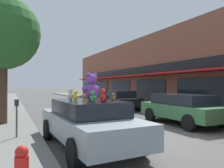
{
  "coord_description": "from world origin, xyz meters",
  "views": [
    {
      "loc": [
        -4.85,
        -6.02,
        1.9
      ],
      "look_at": [
        -1.55,
        1.06,
        1.94
      ],
      "focal_mm": 35.0,
      "sensor_mm": 36.0,
      "label": 1
    }
  ],
  "objects_px": {
    "teddy_bear_giant": "(91,87)",
    "teddy_bear_red": "(103,96)",
    "teddy_bear_orange": "(86,94)",
    "teddy_bear_green": "(93,97)",
    "parked_car_far_center": "(183,108)",
    "parking_meter": "(17,113)",
    "plush_art_car": "(88,121)",
    "parked_car_far_right": "(119,99)",
    "teddy_bear_yellow": "(76,96)",
    "teddy_bear_black": "(104,95)",
    "teddy_bear_cream": "(71,94)",
    "street_tree": "(2,33)",
    "teddy_bear_brown": "(113,97)"
  },
  "relations": [
    {
      "from": "teddy_bear_orange",
      "to": "parked_car_far_right",
      "type": "bearing_deg",
      "value": -91.51
    },
    {
      "from": "teddy_bear_red",
      "to": "teddy_bear_yellow",
      "type": "xyz_separation_m",
      "value": [
        -0.51,
        0.91,
        -0.04
      ]
    },
    {
      "from": "teddy_bear_green",
      "to": "parking_meter",
      "type": "xyz_separation_m",
      "value": [
        -1.86,
        2.36,
        -0.62
      ]
    },
    {
      "from": "teddy_bear_orange",
      "to": "plush_art_car",
      "type": "bearing_deg",
      "value": 108.33
    },
    {
      "from": "teddy_bear_giant",
      "to": "parking_meter",
      "type": "height_order",
      "value": "teddy_bear_giant"
    },
    {
      "from": "plush_art_car",
      "to": "parked_car_far_center",
      "type": "distance_m",
      "value": 5.72
    },
    {
      "from": "teddy_bear_giant",
      "to": "teddy_bear_black",
      "type": "xyz_separation_m",
      "value": [
        0.12,
        -0.74,
        -0.23
      ]
    },
    {
      "from": "parked_car_far_right",
      "to": "parked_car_far_center",
      "type": "bearing_deg",
      "value": -90.0
    },
    {
      "from": "parked_car_far_center",
      "to": "teddy_bear_black",
      "type": "bearing_deg",
      "value": -154.45
    },
    {
      "from": "teddy_bear_brown",
      "to": "parked_car_far_right",
      "type": "bearing_deg",
      "value": -136.54
    },
    {
      "from": "teddy_bear_giant",
      "to": "teddy_bear_brown",
      "type": "relative_size",
      "value": 3.73
    },
    {
      "from": "parking_meter",
      "to": "plush_art_car",
      "type": "bearing_deg",
      "value": -38.91
    },
    {
      "from": "teddy_bear_yellow",
      "to": "teddy_bear_green",
      "type": "bearing_deg",
      "value": 163.68
    },
    {
      "from": "plush_art_car",
      "to": "parked_car_far_right",
      "type": "distance_m",
      "value": 10.24
    },
    {
      "from": "teddy_bear_cream",
      "to": "parked_car_far_right",
      "type": "distance_m",
      "value": 10.01
    },
    {
      "from": "teddy_bear_red",
      "to": "teddy_bear_orange",
      "type": "bearing_deg",
      "value": -146.05
    },
    {
      "from": "teddy_bear_orange",
      "to": "parking_meter",
      "type": "xyz_separation_m",
      "value": [
        -2.29,
        0.41,
        -0.61
      ]
    },
    {
      "from": "teddy_bear_orange",
      "to": "parking_meter",
      "type": "relative_size",
      "value": 0.22
    },
    {
      "from": "teddy_bear_black",
      "to": "parked_car_far_right",
      "type": "bearing_deg",
      "value": -99.82
    },
    {
      "from": "teddy_bear_cream",
      "to": "teddy_bear_yellow",
      "type": "bearing_deg",
      "value": 159.25
    },
    {
      "from": "teddy_bear_giant",
      "to": "parked_car_far_right",
      "type": "bearing_deg",
      "value": -134.32
    },
    {
      "from": "teddy_bear_yellow",
      "to": "teddy_bear_orange",
      "type": "relative_size",
      "value": 1.06
    },
    {
      "from": "teddy_bear_giant",
      "to": "teddy_bear_yellow",
      "type": "bearing_deg",
      "value": -13.21
    },
    {
      "from": "teddy_bear_red",
      "to": "parked_car_far_right",
      "type": "distance_m",
      "value": 10.98
    },
    {
      "from": "plush_art_car",
      "to": "parking_meter",
      "type": "bearing_deg",
      "value": 138.6
    },
    {
      "from": "parked_car_far_center",
      "to": "street_tree",
      "type": "xyz_separation_m",
      "value": [
        -7.96,
        2.97,
        3.47
      ]
    },
    {
      "from": "parking_meter",
      "to": "teddy_bear_black",
      "type": "bearing_deg",
      "value": -46.24
    },
    {
      "from": "teddy_bear_yellow",
      "to": "street_tree",
      "type": "distance_m",
      "value": 5.83
    },
    {
      "from": "teddy_bear_red",
      "to": "teddy_bear_black",
      "type": "xyz_separation_m",
      "value": [
        0.12,
        0.17,
        0.0
      ]
    },
    {
      "from": "parked_car_far_center",
      "to": "teddy_bear_brown",
      "type": "bearing_deg",
      "value": -155.59
    },
    {
      "from": "teddy_bear_orange",
      "to": "street_tree",
      "type": "xyz_separation_m",
      "value": [
        -2.83,
        3.54,
        2.71
      ]
    },
    {
      "from": "plush_art_car",
      "to": "teddy_bear_orange",
      "type": "relative_size",
      "value": 17.12
    },
    {
      "from": "plush_art_car",
      "to": "parked_car_far_right",
      "type": "relative_size",
      "value": 1.18
    },
    {
      "from": "teddy_bear_giant",
      "to": "teddy_bear_red",
      "type": "xyz_separation_m",
      "value": [
        0.0,
        -0.91,
        -0.23
      ]
    },
    {
      "from": "teddy_bear_cream",
      "to": "street_tree",
      "type": "height_order",
      "value": "street_tree"
    },
    {
      "from": "parked_car_far_right",
      "to": "street_tree",
      "type": "bearing_deg",
      "value": -153.64
    },
    {
      "from": "teddy_bear_green",
      "to": "parked_car_far_center",
      "type": "xyz_separation_m",
      "value": [
        5.56,
        2.53,
        -0.78
      ]
    },
    {
      "from": "teddy_bear_yellow",
      "to": "parking_meter",
      "type": "relative_size",
      "value": 0.24
    },
    {
      "from": "teddy_bear_giant",
      "to": "teddy_bear_cream",
      "type": "bearing_deg",
      "value": -60.66
    },
    {
      "from": "teddy_bear_cream",
      "to": "plush_art_car",
      "type": "bearing_deg",
      "value": -167.47
    },
    {
      "from": "street_tree",
      "to": "parked_car_far_center",
      "type": "bearing_deg",
      "value": -20.45
    },
    {
      "from": "teddy_bear_green",
      "to": "parked_car_far_center",
      "type": "bearing_deg",
      "value": -92.71
    },
    {
      "from": "teddy_bear_green",
      "to": "teddy_bear_brown",
      "type": "bearing_deg",
      "value": -92.22
    },
    {
      "from": "teddy_bear_cream",
      "to": "teddy_bear_black",
      "type": "relative_size",
      "value": 0.99
    },
    {
      "from": "teddy_bear_brown",
      "to": "teddy_bear_black",
      "type": "relative_size",
      "value": 0.6
    },
    {
      "from": "teddy_bear_orange",
      "to": "parked_car_far_right",
      "type": "distance_m",
      "value": 9.11
    },
    {
      "from": "parked_car_far_right",
      "to": "teddy_bear_giant",
      "type": "bearing_deg",
      "value": -121.57
    },
    {
      "from": "teddy_bear_green",
      "to": "parked_car_far_right",
      "type": "relative_size",
      "value": 0.08
    },
    {
      "from": "parked_car_far_center",
      "to": "street_tree",
      "type": "height_order",
      "value": "street_tree"
    },
    {
      "from": "teddy_bear_black",
      "to": "parking_meter",
      "type": "xyz_separation_m",
      "value": [
        -2.22,
        2.32,
        -0.66
      ]
    }
  ]
}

